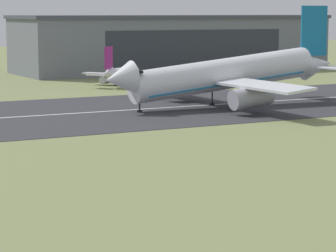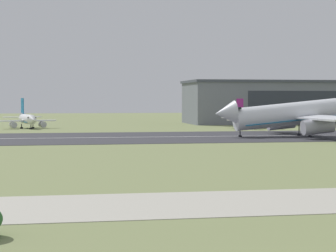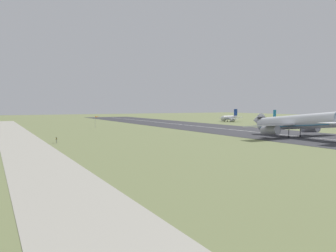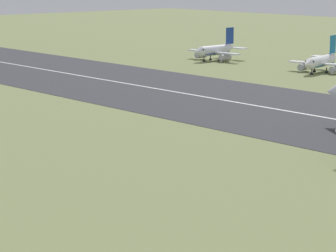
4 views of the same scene
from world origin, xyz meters
name	(u,v)px [view 4 (image 4 of 4)]	position (x,y,z in m)	size (l,w,h in m)	color
runway_strip	(238,103)	(0.00, 117.62, 0.03)	(385.45, 44.60, 0.06)	#333338
runway_centreline	(238,103)	(0.00, 117.62, 0.07)	(346.91, 0.70, 0.01)	silver
airplane_parked_centre	(321,62)	(-19.45, 168.20, 2.73)	(16.92, 18.95, 9.10)	white
airplane_parked_east	(215,51)	(-57.07, 167.03, 2.86)	(18.87, 17.19, 9.26)	silver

